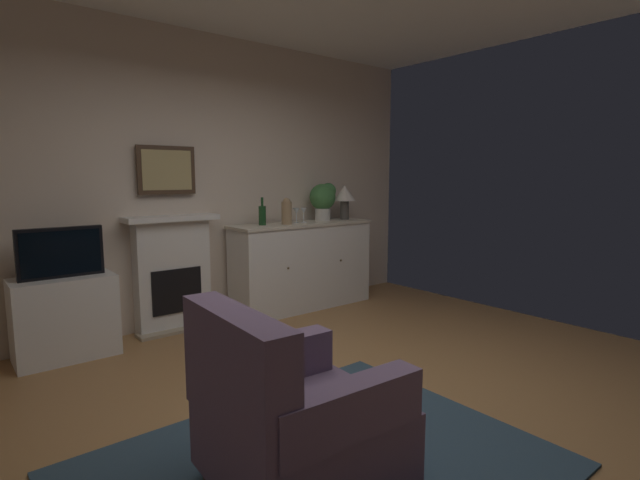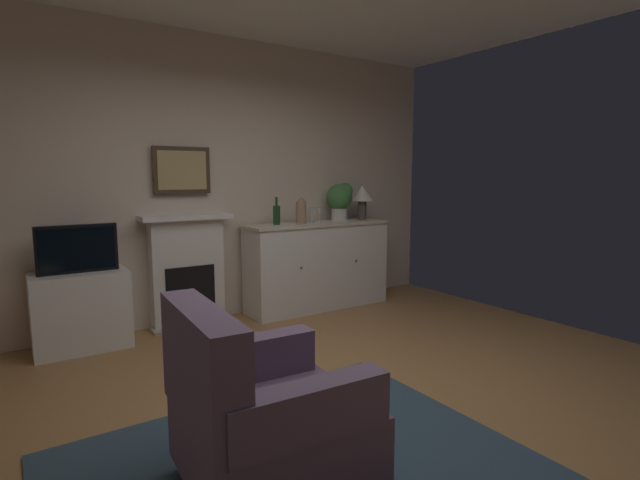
% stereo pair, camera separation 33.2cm
% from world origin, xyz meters
% --- Properties ---
extents(ground_plane, '(5.52, 4.86, 0.10)m').
position_xyz_m(ground_plane, '(0.00, 0.00, -0.05)').
color(ground_plane, '#9E7042').
rests_on(ground_plane, ground).
extents(wall_rear, '(5.52, 0.06, 2.85)m').
position_xyz_m(wall_rear, '(0.00, 2.40, 1.43)').
color(wall_rear, beige).
rests_on(wall_rear, ground_plane).
extents(area_rug, '(2.27, 1.76, 0.02)m').
position_xyz_m(area_rug, '(-0.69, -0.36, 0.01)').
color(area_rug, '#2D4251').
rests_on(area_rug, ground_plane).
extents(fireplace_unit, '(0.87, 0.30, 1.10)m').
position_xyz_m(fireplace_unit, '(-0.35, 2.27, 0.55)').
color(fireplace_unit, white).
rests_on(fireplace_unit, ground_plane).
extents(framed_picture, '(0.55, 0.04, 0.45)m').
position_xyz_m(framed_picture, '(-0.35, 2.32, 1.52)').
color(framed_picture, '#473323').
extents(sideboard_cabinet, '(1.67, 0.49, 0.96)m').
position_xyz_m(sideboard_cabinet, '(1.08, 2.10, 0.48)').
color(sideboard_cabinet, white).
rests_on(sideboard_cabinet, ground_plane).
extents(table_lamp, '(0.26, 0.26, 0.40)m').
position_xyz_m(table_lamp, '(1.70, 2.10, 1.24)').
color(table_lamp, '#4C4742').
rests_on(table_lamp, sideboard_cabinet).
extents(wine_bottle, '(0.08, 0.08, 0.29)m').
position_xyz_m(wine_bottle, '(0.58, 2.14, 1.07)').
color(wine_bottle, '#193F1E').
rests_on(wine_bottle, sideboard_cabinet).
extents(wine_glass_left, '(0.07, 0.07, 0.16)m').
position_xyz_m(wine_glass_left, '(0.99, 2.10, 1.08)').
color(wine_glass_left, silver).
rests_on(wine_glass_left, sideboard_cabinet).
extents(wine_glass_center, '(0.07, 0.07, 0.16)m').
position_xyz_m(wine_glass_center, '(1.10, 2.11, 1.08)').
color(wine_glass_center, silver).
rests_on(wine_glass_center, sideboard_cabinet).
extents(vase_decorative, '(0.11, 0.11, 0.28)m').
position_xyz_m(vase_decorative, '(0.83, 2.05, 1.10)').
color(vase_decorative, '#9E7F5B').
rests_on(vase_decorative, sideboard_cabinet).
extents(tv_cabinet, '(0.75, 0.42, 0.67)m').
position_xyz_m(tv_cabinet, '(-1.32, 2.11, 0.33)').
color(tv_cabinet, white).
rests_on(tv_cabinet, ground_plane).
extents(tv_set, '(0.62, 0.07, 0.40)m').
position_xyz_m(tv_set, '(-1.32, 2.09, 0.87)').
color(tv_set, black).
rests_on(tv_set, tv_cabinet).
extents(potted_plant_small, '(0.30, 0.30, 0.43)m').
position_xyz_m(potted_plant_small, '(1.41, 2.14, 1.22)').
color(potted_plant_small, beige).
rests_on(potted_plant_small, sideboard_cabinet).
extents(armchair, '(0.85, 0.82, 0.92)m').
position_xyz_m(armchair, '(-0.90, -0.43, 0.38)').
color(armchair, '#604C66').
rests_on(armchair, ground_plane).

